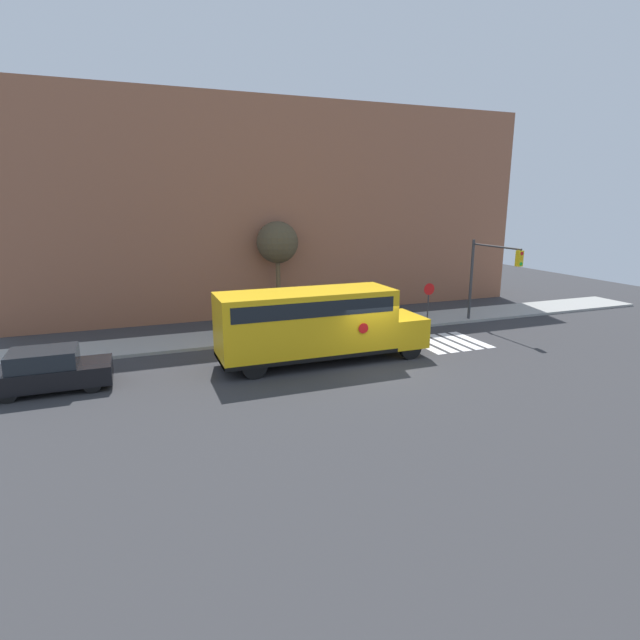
# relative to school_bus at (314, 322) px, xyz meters

# --- Properties ---
(ground_plane) EXTENTS (60.00, 60.00, 0.00)m
(ground_plane) POSITION_rel_school_bus_xyz_m (2.18, -1.42, -1.81)
(ground_plane) COLOR #333335
(sidewalk_strip) EXTENTS (44.00, 3.00, 0.15)m
(sidewalk_strip) POSITION_rel_school_bus_xyz_m (2.18, 5.08, -1.73)
(sidewalk_strip) COLOR #9E9E99
(sidewalk_strip) RESTS_ON ground
(building_backdrop) EXTENTS (32.00, 4.00, 12.73)m
(building_backdrop) POSITION_rel_school_bus_xyz_m (2.18, 11.58, 4.56)
(building_backdrop) COLOR #935B42
(building_backdrop) RESTS_ON ground
(crosswalk_stripes) EXTENTS (3.30, 3.20, 0.01)m
(crosswalk_stripes) POSITION_rel_school_bus_xyz_m (7.33, 0.58, -1.80)
(crosswalk_stripes) COLOR white
(crosswalk_stripes) RESTS_ON ground
(school_bus) EXTENTS (9.17, 2.57, 3.17)m
(school_bus) POSITION_rel_school_bus_xyz_m (0.00, 0.00, 0.00)
(school_bus) COLOR yellow
(school_bus) RESTS_ON ground
(parked_car) EXTENTS (4.09, 1.88, 1.57)m
(parked_car) POSITION_rel_school_bus_xyz_m (-10.26, 0.40, -1.04)
(parked_car) COLOR black
(parked_car) RESTS_ON ground
(stop_sign) EXTENTS (0.66, 0.10, 2.41)m
(stop_sign) POSITION_rel_school_bus_xyz_m (8.34, 4.01, -0.23)
(stop_sign) COLOR #38383A
(stop_sign) RESTS_ON ground
(traffic_light) EXTENTS (0.28, 3.90, 4.75)m
(traffic_light) POSITION_rel_school_bus_xyz_m (11.16, 2.66, 1.41)
(traffic_light) COLOR #38383A
(traffic_light) RESTS_ON ground
(tree_near_sidewalk) EXTENTS (2.43, 2.43, 5.75)m
(tree_near_sidewalk) POSITION_rel_school_bus_xyz_m (0.96, 8.75, 2.68)
(tree_near_sidewalk) COLOR brown
(tree_near_sidewalk) RESTS_ON ground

